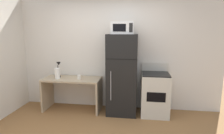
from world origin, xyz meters
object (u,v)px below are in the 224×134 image
refrigerator (122,75)px  desk (72,87)px  oven_range (155,94)px  paper_towel_roll (57,73)px  coffee_mug (79,77)px  desk_lamp (58,67)px  microwave (123,28)px

refrigerator → desk: bearing=179.8°
refrigerator → oven_range: size_ratio=1.59×
desk → refrigerator: bearing=-0.2°
desk → paper_towel_roll: size_ratio=5.38×
coffee_mug → paper_towel_roll: paper_towel_roll is taller
coffee_mug → paper_towel_roll: size_ratio=0.40×
coffee_mug → paper_towel_roll: (-0.50, -0.03, 0.07)m
refrigerator → oven_range: refrigerator is taller
desk_lamp → microwave: size_ratio=0.77×
coffee_mug → paper_towel_roll: bearing=-177.0°
microwave → coffee_mug: bearing=-177.9°
coffee_mug → microwave: 1.44m
microwave → refrigerator: bearing=90.3°
desk → coffee_mug: 0.33m
desk → oven_range: (1.86, 0.00, -0.07)m
coffee_mug → refrigerator: 0.97m
coffee_mug → microwave: bearing=2.1°
coffee_mug → refrigerator: refrigerator is taller
refrigerator → desk_lamp: bearing=176.7°
desk_lamp → oven_range: size_ratio=0.32×
microwave → oven_range: (0.72, 0.03, -1.41)m
refrigerator → oven_range: (0.72, 0.01, -0.41)m
refrigerator → coffee_mug: bearing=-176.7°
desk → microwave: bearing=-1.3°
refrigerator → microwave: (0.00, -0.02, 1.00)m
desk → coffee_mug: (0.18, -0.06, 0.26)m
coffee_mug → refrigerator: (0.96, 0.06, 0.07)m
desk_lamp → oven_range: (2.21, -0.08, -0.52)m
desk → refrigerator: 1.19m
paper_towel_roll → desk: bearing=15.5°
refrigerator → microwave: microwave is taller
desk_lamp → paper_towel_roll: (0.04, -0.17, -0.12)m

